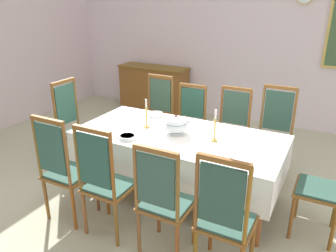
{
  "coord_description": "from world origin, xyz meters",
  "views": [
    {
      "loc": [
        1.48,
        -2.92,
        2.2
      ],
      "look_at": [
        -0.18,
        0.22,
        0.81
      ],
      "focal_mm": 35.31,
      "sensor_mm": 36.0,
      "label": 1
    }
  ],
  "objects_px": {
    "dining_table": "(179,140)",
    "chair_north_c": "(231,128)",
    "chair_north_d": "(274,134)",
    "candlestick_east": "(215,129)",
    "chair_south_c": "(164,200)",
    "chair_south_a": "(64,168)",
    "chair_south_d": "(225,217)",
    "chair_head_east": "(328,182)",
    "candlestick_west": "(146,116)",
    "spoon_secondary": "(119,135)",
    "soup_tureen": "(176,125)",
    "chair_north_a": "(157,114)",
    "bowl_near_right": "(127,137)",
    "chair_north_b": "(188,121)",
    "chair_head_west": "(75,125)",
    "bowl_far_left": "(182,120)",
    "spoon_primary": "(149,114)",
    "chair_south_b": "(105,180)",
    "sideboard": "(154,88)",
    "bowl_near_left": "(156,114)"
  },
  "relations": [
    {
      "from": "dining_table",
      "to": "chair_north_c",
      "type": "xyz_separation_m",
      "value": [
        0.32,
        0.94,
        -0.13
      ]
    },
    {
      "from": "chair_north_d",
      "to": "candlestick_east",
      "type": "bearing_deg",
      "value": 64.66
    },
    {
      "from": "chair_south_c",
      "to": "chair_north_d",
      "type": "bearing_deg",
      "value": 73.86
    },
    {
      "from": "chair_south_a",
      "to": "chair_south_d",
      "type": "relative_size",
      "value": 1.01
    },
    {
      "from": "chair_head_east",
      "to": "candlestick_west",
      "type": "height_order",
      "value": "chair_head_east"
    },
    {
      "from": "spoon_secondary",
      "to": "soup_tureen",
      "type": "bearing_deg",
      "value": 34.4
    },
    {
      "from": "spoon_secondary",
      "to": "chair_north_a",
      "type": "bearing_deg",
      "value": 102.01
    },
    {
      "from": "chair_south_c",
      "to": "chair_south_d",
      "type": "xyz_separation_m",
      "value": [
        0.55,
        -0.0,
        0.01
      ]
    },
    {
      "from": "dining_table",
      "to": "spoon_secondary",
      "type": "relative_size",
      "value": 12.8
    },
    {
      "from": "candlestick_west",
      "to": "spoon_secondary",
      "type": "distance_m",
      "value": 0.4
    },
    {
      "from": "soup_tureen",
      "to": "bowl_near_right",
      "type": "relative_size",
      "value": 1.43
    },
    {
      "from": "chair_south_c",
      "to": "candlestick_east",
      "type": "xyz_separation_m",
      "value": [
        0.1,
        0.94,
        0.34
      ]
    },
    {
      "from": "chair_south_c",
      "to": "chair_north_d",
      "type": "height_order",
      "value": "chair_north_d"
    },
    {
      "from": "chair_north_b",
      "to": "candlestick_west",
      "type": "xyz_separation_m",
      "value": [
        -0.11,
        -0.94,
        0.35
      ]
    },
    {
      "from": "chair_south_d",
      "to": "candlestick_west",
      "type": "xyz_separation_m",
      "value": [
        -1.28,
        0.94,
        0.32
      ]
    },
    {
      "from": "chair_south_d",
      "to": "chair_head_west",
      "type": "xyz_separation_m",
      "value": [
        -2.41,
        0.94,
        0.01
      ]
    },
    {
      "from": "chair_north_a",
      "to": "soup_tureen",
      "type": "xyz_separation_m",
      "value": [
        0.79,
        -0.94,
        0.3
      ]
    },
    {
      "from": "chair_north_b",
      "to": "chair_south_c",
      "type": "height_order",
      "value": "chair_south_c"
    },
    {
      "from": "dining_table",
      "to": "candlestick_west",
      "type": "relative_size",
      "value": 6.63
    },
    {
      "from": "chair_head_west",
      "to": "bowl_far_left",
      "type": "bearing_deg",
      "value": 104.86
    },
    {
      "from": "chair_south_c",
      "to": "dining_table",
      "type": "bearing_deg",
      "value": 108.69
    },
    {
      "from": "chair_north_c",
      "to": "chair_head_east",
      "type": "height_order",
      "value": "chair_head_east"
    },
    {
      "from": "spoon_primary",
      "to": "chair_south_d",
      "type": "bearing_deg",
      "value": -40.13
    },
    {
      "from": "chair_north_c",
      "to": "bowl_far_left",
      "type": "relative_size",
      "value": 6.9
    },
    {
      "from": "chair_south_b",
      "to": "chair_south_d",
      "type": "xyz_separation_m",
      "value": [
        1.17,
        0.0,
        -0.0
      ]
    },
    {
      "from": "chair_south_a",
      "to": "soup_tureen",
      "type": "xyz_separation_m",
      "value": [
        0.79,
        0.95,
        0.29
      ]
    },
    {
      "from": "candlestick_west",
      "to": "bowl_near_right",
      "type": "xyz_separation_m",
      "value": [
        -0.01,
        -0.38,
        -0.12
      ]
    },
    {
      "from": "chair_head_west",
      "to": "chair_south_d",
      "type": "bearing_deg",
      "value": 68.63
    },
    {
      "from": "chair_north_a",
      "to": "chair_south_c",
      "type": "bearing_deg",
      "value": 121.25
    },
    {
      "from": "chair_head_east",
      "to": "soup_tureen",
      "type": "bearing_deg",
      "value": 90.0
    },
    {
      "from": "candlestick_east",
      "to": "spoon_secondary",
      "type": "relative_size",
      "value": 1.97
    },
    {
      "from": "soup_tureen",
      "to": "spoon_primary",
      "type": "distance_m",
      "value": 0.74
    },
    {
      "from": "chair_south_a",
      "to": "chair_south_c",
      "type": "xyz_separation_m",
      "value": [
        1.14,
        0.0,
        -0.02
      ]
    },
    {
      "from": "bowl_far_left",
      "to": "chair_south_d",
      "type": "bearing_deg",
      "value": -52.84
    },
    {
      "from": "candlestick_east",
      "to": "bowl_far_left",
      "type": "xyz_separation_m",
      "value": [
        -0.55,
        0.38,
        -0.12
      ]
    },
    {
      "from": "chair_head_west",
      "to": "sideboard",
      "type": "distance_m",
      "value": 2.68
    },
    {
      "from": "chair_north_d",
      "to": "bowl_near_right",
      "type": "bearing_deg",
      "value": 45.63
    },
    {
      "from": "chair_south_a",
      "to": "chair_north_a",
      "type": "relative_size",
      "value": 1.02
    },
    {
      "from": "chair_north_a",
      "to": "chair_south_c",
      "type": "distance_m",
      "value": 2.21
    },
    {
      "from": "chair_south_a",
      "to": "chair_south_b",
      "type": "height_order",
      "value": "same"
    },
    {
      "from": "chair_north_b",
      "to": "chair_head_west",
      "type": "distance_m",
      "value": 1.56
    },
    {
      "from": "candlestick_east",
      "to": "bowl_near_right",
      "type": "xyz_separation_m",
      "value": [
        -0.85,
        -0.38,
        -0.12
      ]
    },
    {
      "from": "sideboard",
      "to": "bowl_near_right",
      "type": "bearing_deg",
      "value": 115.41
    },
    {
      "from": "bowl_near_left",
      "to": "spoon_primary",
      "type": "xyz_separation_m",
      "value": [
        -0.12,
        0.03,
        -0.02
      ]
    },
    {
      "from": "bowl_near_left",
      "to": "sideboard",
      "type": "height_order",
      "value": "sideboard"
    },
    {
      "from": "chair_south_d",
      "to": "chair_head_west",
      "type": "distance_m",
      "value": 2.59
    },
    {
      "from": "chair_head_west",
      "to": "candlestick_west",
      "type": "bearing_deg",
      "value": 90.0
    },
    {
      "from": "chair_north_b",
      "to": "chair_head_west",
      "type": "xyz_separation_m",
      "value": [
        -1.24,
        -0.94,
        0.04
      ]
    },
    {
      "from": "chair_south_a",
      "to": "bowl_near_left",
      "type": "relative_size",
      "value": 6.45
    },
    {
      "from": "dining_table",
      "to": "chair_north_d",
      "type": "xyz_separation_m",
      "value": [
        0.87,
        0.95,
        -0.1
      ]
    }
  ]
}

